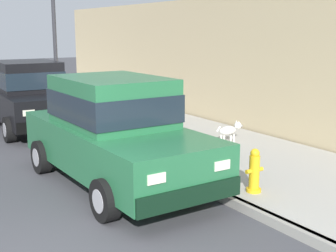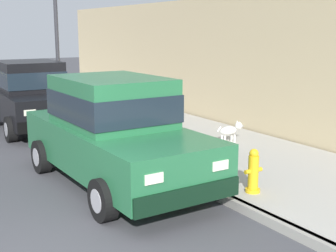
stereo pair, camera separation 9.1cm
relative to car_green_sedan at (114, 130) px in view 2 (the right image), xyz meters
name	(u,v)px [view 2 (the right image)]	position (x,y,z in m)	size (l,w,h in m)	color
curb	(249,210)	(1.07, -2.41, -0.91)	(0.16, 64.00, 0.14)	gray
sidewalk	(329,189)	(2.87, -2.41, -0.91)	(3.60, 64.00, 0.14)	#A8A59E
car_green_sedan	(114,130)	(0.00, 0.00, 0.00)	(2.09, 4.63, 1.92)	#23663D
car_black_hatchback	(32,94)	(0.09, 5.45, -0.01)	(2.05, 3.86, 1.88)	black
dog_white	(231,130)	(3.42, 0.90, -0.55)	(0.76, 0.23, 0.49)	white
fire_hydrant	(253,172)	(1.52, -1.97, -0.51)	(0.34, 0.24, 0.72)	gold
street_lamp	(56,24)	(1.42, 7.03, 1.92)	(0.36, 0.36, 4.42)	#2D2D33
building_facade	(212,61)	(4.97, 3.71, 0.83)	(0.50, 20.00, 3.62)	tan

